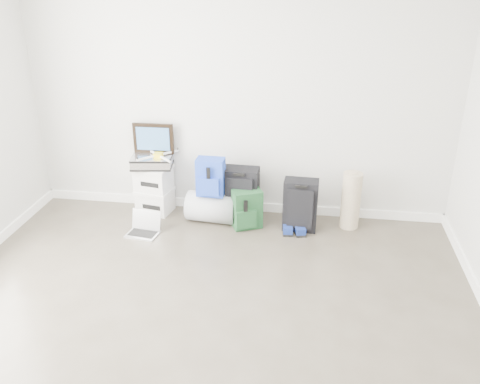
% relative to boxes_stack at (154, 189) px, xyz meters
% --- Properties ---
extents(ground, '(5.00, 5.00, 0.00)m').
position_rel_boxes_stack_xyz_m(ground, '(0.91, -2.32, -0.27)').
color(ground, '#3D372C').
rests_on(ground, ground).
extents(room_envelope, '(4.52, 5.02, 2.71)m').
position_rel_boxes_stack_xyz_m(room_envelope, '(0.91, -2.30, 1.45)').
color(room_envelope, beige).
rests_on(room_envelope, ground).
extents(boxes_stack, '(0.43, 0.37, 0.54)m').
position_rel_boxes_stack_xyz_m(boxes_stack, '(0.00, 0.00, 0.00)').
color(boxes_stack, silver).
rests_on(boxes_stack, ground).
extents(briefcase, '(0.46, 0.37, 0.12)m').
position_rel_boxes_stack_xyz_m(briefcase, '(-0.00, 0.00, 0.33)').
color(briefcase, '#B2B2B7').
rests_on(briefcase, boxes_stack).
extents(painting, '(0.44, 0.04, 0.33)m').
position_rel_boxes_stack_xyz_m(painting, '(0.00, 0.10, 0.56)').
color(painting, black).
rests_on(painting, briefcase).
extents(drone, '(0.38, 0.38, 0.05)m').
position_rel_boxes_stack_xyz_m(drone, '(0.08, -0.02, 0.41)').
color(drone, yellow).
rests_on(drone, briefcase).
extents(duffel_bag, '(0.55, 0.37, 0.32)m').
position_rel_boxes_stack_xyz_m(duffel_bag, '(0.68, -0.14, -0.11)').
color(duffel_bag, gray).
rests_on(duffel_bag, ground).
extents(blue_backpack, '(0.29, 0.22, 0.40)m').
position_rel_boxes_stack_xyz_m(blue_backpack, '(0.68, -0.17, 0.25)').
color(blue_backpack, '#1935A6').
rests_on(blue_backpack, duffel_bag).
extents(large_suitcase, '(0.39, 0.26, 0.59)m').
position_rel_boxes_stack_xyz_m(large_suitcase, '(0.98, -0.06, 0.03)').
color(large_suitcase, black).
rests_on(large_suitcase, ground).
extents(green_backpack, '(0.34, 0.31, 0.42)m').
position_rel_boxes_stack_xyz_m(green_backpack, '(1.07, -0.23, -0.07)').
color(green_backpack, '#153B1E').
rests_on(green_backpack, ground).
extents(carry_on, '(0.36, 0.24, 0.55)m').
position_rel_boxes_stack_xyz_m(carry_on, '(1.62, -0.19, 0.00)').
color(carry_on, black).
rests_on(carry_on, ground).
extents(shoes, '(0.26, 0.28, 0.09)m').
position_rel_boxes_stack_xyz_m(shoes, '(1.56, -0.26, -0.23)').
color(shoes, black).
rests_on(shoes, ground).
extents(rolled_rug, '(0.20, 0.20, 0.61)m').
position_rel_boxes_stack_xyz_m(rolled_rug, '(2.14, -0.06, 0.03)').
color(rolled_rug, gray).
rests_on(rolled_rug, ground).
extents(laptop, '(0.35, 0.27, 0.23)m').
position_rel_boxes_stack_xyz_m(laptop, '(0.03, -0.51, -0.22)').
color(laptop, silver).
rests_on(laptop, ground).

